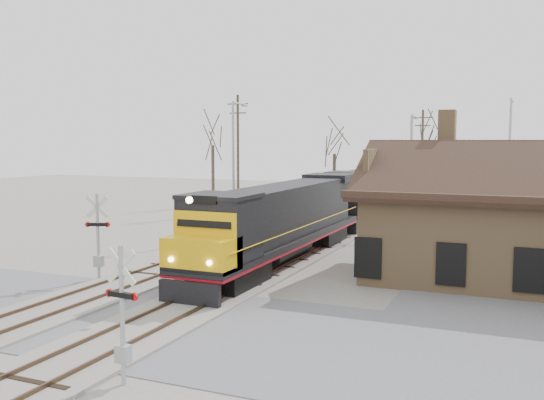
{
  "coord_description": "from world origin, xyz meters",
  "views": [
    {
      "loc": [
        11.92,
        -17.58,
        6.42
      ],
      "look_at": [
        0.5,
        9.0,
        3.55
      ],
      "focal_mm": 40.0,
      "sensor_mm": 36.0,
      "label": 1
    }
  ],
  "objects": [
    {
      "name": "utility_pole_b",
      "position": [
        1.52,
        45.64,
        4.97
      ],
      "size": [
        2.0,
        0.24,
        9.49
      ],
      "color": "#382D23",
      "rests_on": "ground"
    },
    {
      "name": "streetlight_b",
      "position": [
        4.32,
        24.33,
        4.6
      ],
      "size": [
        0.25,
        2.04,
        8.14
      ],
      "color": "#A5A8AD",
      "rests_on": "ground"
    },
    {
      "name": "locomotive_trailing",
      "position": [
        0.0,
        30.4,
        2.22
      ],
      "size": [
        2.85,
        19.08,
        4.01
      ],
      "color": "black",
      "rests_on": "ground"
    },
    {
      "name": "crossbuck_near",
      "position": [
        2.26,
        -4.98,
        1.77
      ],
      "size": [
        1.06,
        0.28,
        3.72
      ],
      "rotation": [
        0.0,
        0.0,
        -0.09
      ],
      "color": "#A5A8AD",
      "rests_on": "ground"
    },
    {
      "name": "crossbuck_far",
      "position": [
        -6.13,
        4.34,
        1.88
      ],
      "size": [
        1.09,
        0.48,
        3.99
      ],
      "rotation": [
        0.0,
        0.0,
        3.51
      ],
      "color": "#A5A8AD",
      "rests_on": "ground"
    },
    {
      "name": "utility_pole_a",
      "position": [
        -12.14,
        30.77,
        5.43
      ],
      "size": [
        2.0,
        0.24,
        10.39
      ],
      "color": "#382D23",
      "rests_on": "ground"
    },
    {
      "name": "ground",
      "position": [
        0.0,
        0.0,
        0.0
      ],
      "size": [
        140.0,
        140.0,
        0.0
      ],
      "primitive_type": "plane",
      "color": "gray",
      "rests_on": "ground"
    },
    {
      "name": "tree_b",
      "position": [
        -5.53,
        38.24,
        5.93
      ],
      "size": [
        3.41,
        3.41,
        8.35
      ],
      "color": "#382D23",
      "rests_on": "ground"
    },
    {
      "name": "track_main",
      "position": [
        0.0,
        15.0,
        0.07
      ],
      "size": [
        3.4,
        90.0,
        0.24
      ],
      "color": "gray",
      "rests_on": "ground"
    },
    {
      "name": "road",
      "position": [
        0.0,
        0.0,
        0.01
      ],
      "size": [
        60.0,
        9.0,
        0.03
      ],
      "primitive_type": "cube",
      "color": "#5E5E63",
      "rests_on": "ground"
    },
    {
      "name": "tree_a",
      "position": [
        -17.0,
        34.97,
        6.88
      ],
      "size": [
        3.95,
        3.95,
        9.67
      ],
      "color": "#382D23",
      "rests_on": "ground"
    },
    {
      "name": "track_siding",
      "position": [
        -4.5,
        15.0,
        0.07
      ],
      "size": [
        3.4,
        90.0,
        0.24
      ],
      "color": "gray",
      "rests_on": "ground"
    },
    {
      "name": "depot",
      "position": [
        11.99,
        12.0,
        2.41
      ],
      "size": [
        15.2,
        9.31,
        7.9
      ],
      "color": "#9E7A52",
      "rests_on": "ground"
    },
    {
      "name": "tree_c",
      "position": [
        1.86,
        46.49,
        7.19
      ],
      "size": [
        4.12,
        4.12,
        10.1
      ],
      "color": "#382D23",
      "rests_on": "ground"
    },
    {
      "name": "streetlight_a",
      "position": [
        -5.97,
        17.82,
        4.99
      ],
      "size": [
        0.25,
        2.04,
        8.91
      ],
      "color": "#A5A8AD",
      "rests_on": "ground"
    },
    {
      "name": "streetlight_c",
      "position": [
        10.29,
        32.59,
        5.35
      ],
      "size": [
        0.25,
        2.04,
        9.61
      ],
      "color": "#A5A8AD",
      "rests_on": "ground"
    },
    {
      "name": "locomotive_lead",
      "position": [
        0.0,
        11.05,
        2.22
      ],
      "size": [
        2.85,
        19.08,
        4.23
      ],
      "color": "black",
      "rests_on": "ground"
    }
  ]
}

